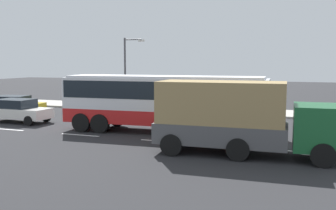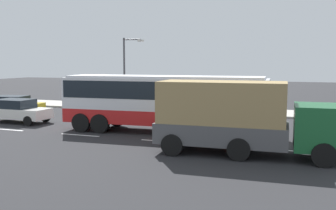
{
  "view_description": "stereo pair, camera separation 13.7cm",
  "coord_description": "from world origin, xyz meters",
  "px_view_note": "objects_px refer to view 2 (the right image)",
  "views": [
    {
      "loc": [
        7.2,
        -20.47,
        4.09
      ],
      "look_at": [
        -0.15,
        -0.08,
        1.59
      ],
      "focal_mm": 40.44,
      "sensor_mm": 36.0,
      "label": 1
    },
    {
      "loc": [
        7.07,
        -20.52,
        4.09
      ],
      "look_at": [
        -0.15,
        -0.08,
        1.59
      ],
      "focal_mm": 40.44,
      "sensor_mm": 36.0,
      "label": 2
    }
  ],
  "objects_px": {
    "cargo_truck": "(240,116)",
    "car_yellow_taxi": "(13,105)",
    "coach_bus": "(164,97)",
    "street_lamp": "(127,67)",
    "car_white_minivan": "(18,110)",
    "pedestrian_near_curb": "(157,97)"
  },
  "relations": [
    {
      "from": "coach_bus",
      "to": "pedestrian_near_curb",
      "type": "distance_m",
      "value": 10.29
    },
    {
      "from": "car_yellow_taxi",
      "to": "street_lamp",
      "type": "xyz_separation_m",
      "value": [
        7.16,
        5.32,
        2.83
      ]
    },
    {
      "from": "coach_bus",
      "to": "street_lamp",
      "type": "xyz_separation_m",
      "value": [
        -6.41,
        8.54,
        1.56
      ]
    },
    {
      "from": "cargo_truck",
      "to": "car_yellow_taxi",
      "type": "distance_m",
      "value": 19.81
    },
    {
      "from": "street_lamp",
      "to": "car_yellow_taxi",
      "type": "bearing_deg",
      "value": -143.36
    },
    {
      "from": "car_white_minivan",
      "to": "street_lamp",
      "type": "distance_m",
      "value": 9.75
    },
    {
      "from": "coach_bus",
      "to": "cargo_truck",
      "type": "distance_m",
      "value": 6.22
    },
    {
      "from": "coach_bus",
      "to": "car_white_minivan",
      "type": "xyz_separation_m",
      "value": [
        -10.45,
        0.11,
        -1.21
      ]
    },
    {
      "from": "car_white_minivan",
      "to": "pedestrian_near_curb",
      "type": "bearing_deg",
      "value": 56.78
    },
    {
      "from": "car_yellow_taxi",
      "to": "street_lamp",
      "type": "distance_m",
      "value": 9.36
    },
    {
      "from": "coach_bus",
      "to": "pedestrian_near_curb",
      "type": "height_order",
      "value": "coach_bus"
    },
    {
      "from": "car_yellow_taxi",
      "to": "street_lamp",
      "type": "height_order",
      "value": "street_lamp"
    },
    {
      "from": "pedestrian_near_curb",
      "to": "coach_bus",
      "type": "bearing_deg",
      "value": 146.64
    },
    {
      "from": "coach_bus",
      "to": "car_yellow_taxi",
      "type": "relative_size",
      "value": 2.64
    },
    {
      "from": "coach_bus",
      "to": "car_white_minivan",
      "type": "bearing_deg",
      "value": 176.5
    },
    {
      "from": "coach_bus",
      "to": "street_lamp",
      "type": "relative_size",
      "value": 2.01
    },
    {
      "from": "car_white_minivan",
      "to": "street_lamp",
      "type": "xyz_separation_m",
      "value": [
        4.03,
        8.43,
        2.78
      ]
    },
    {
      "from": "cargo_truck",
      "to": "pedestrian_near_curb",
      "type": "xyz_separation_m",
      "value": [
        -9.03,
        13.15,
        -0.58
      ]
    },
    {
      "from": "cargo_truck",
      "to": "pedestrian_near_curb",
      "type": "bearing_deg",
      "value": 122.22
    },
    {
      "from": "car_white_minivan",
      "to": "car_yellow_taxi",
      "type": "xyz_separation_m",
      "value": [
        -3.12,
        3.11,
        -0.06
      ]
    },
    {
      "from": "coach_bus",
      "to": "street_lamp",
      "type": "distance_m",
      "value": 10.79
    },
    {
      "from": "street_lamp",
      "to": "pedestrian_near_curb",
      "type": "bearing_deg",
      "value": 20.35
    }
  ]
}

